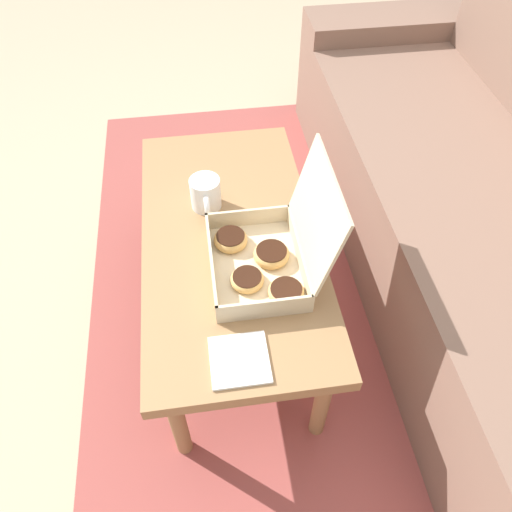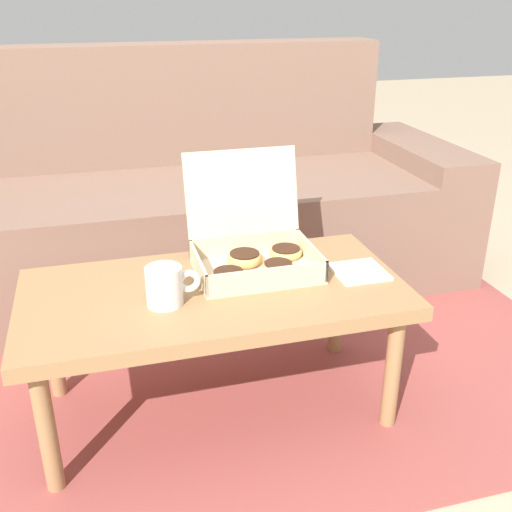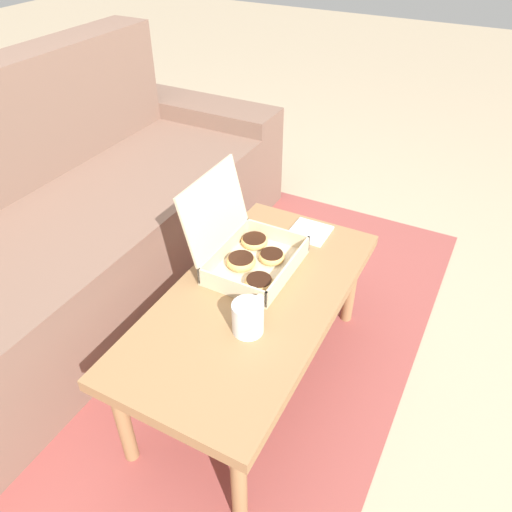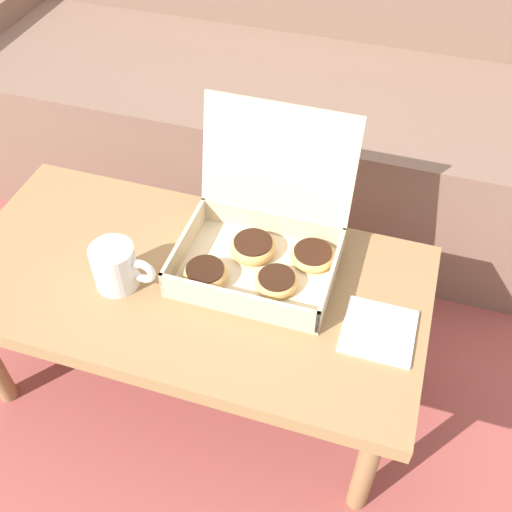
{
  "view_description": "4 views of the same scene",
  "coord_description": "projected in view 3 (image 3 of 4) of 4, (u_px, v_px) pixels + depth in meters",
  "views": [
    {
      "loc": [
        0.99,
        -0.17,
        1.46
      ],
      "look_at": [
        0.13,
        -0.05,
        0.45
      ],
      "focal_mm": 35.0,
      "sensor_mm": 36.0,
      "label": 1
    },
    {
      "loc": [
        -0.27,
        -1.49,
        1.12
      ],
      "look_at": [
        0.13,
        -0.05,
        0.45
      ],
      "focal_mm": 42.0,
      "sensor_mm": 36.0,
      "label": 2
    },
    {
      "loc": [
        -1.03,
        -0.65,
        1.45
      ],
      "look_at": [
        0.13,
        -0.05,
        0.45
      ],
      "focal_mm": 35.0,
      "sensor_mm": 36.0,
      "label": 3
    },
    {
      "loc": [
        0.39,
        -0.86,
        1.35
      ],
      "look_at": [
        0.13,
        -0.05,
        0.45
      ],
      "focal_mm": 42.0,
      "sensor_mm": 36.0,
      "label": 4
    }
  ],
  "objects": [
    {
      "name": "napkin_stack",
      "position": [
        310.0,
        232.0,
        1.84
      ],
      "size": [
        0.14,
        0.14,
        0.01
      ],
      "color": "white",
      "rests_on": "coffee_table"
    },
    {
      "name": "ground_plane",
      "position": [
        229.0,
        369.0,
        1.84
      ],
      "size": [
        12.0,
        12.0,
        0.0
      ],
      "primitive_type": "plane",
      "color": "tan"
    },
    {
      "name": "coffee_mug",
      "position": [
        249.0,
        317.0,
        1.42
      ],
      "size": [
        0.14,
        0.09,
        0.1
      ],
      "color": "white",
      "rests_on": "coffee_table"
    },
    {
      "name": "couch",
      "position": [
        50.0,
        242.0,
        1.95
      ],
      "size": [
        2.38,
        0.79,
        0.92
      ],
      "color": "#7A5B4C",
      "rests_on": "ground_plane"
    },
    {
      "name": "pastry_box",
      "position": [
        248.0,
        252.0,
        1.66
      ],
      "size": [
        0.33,
        0.31,
        0.31
      ],
      "color": "beige",
      "rests_on": "coffee_table"
    },
    {
      "name": "coffee_table",
      "position": [
        253.0,
        307.0,
        1.59
      ],
      "size": [
        1.01,
        0.51,
        0.4
      ],
      "color": "#997047",
      "rests_on": "ground_plane"
    },
    {
      "name": "area_rug",
      "position": [
        162.0,
        340.0,
        1.95
      ],
      "size": [
        2.5,
        1.8,
        0.01
      ],
      "primitive_type": "cube",
      "color": "#994742",
      "rests_on": "ground_plane"
    }
  ]
}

